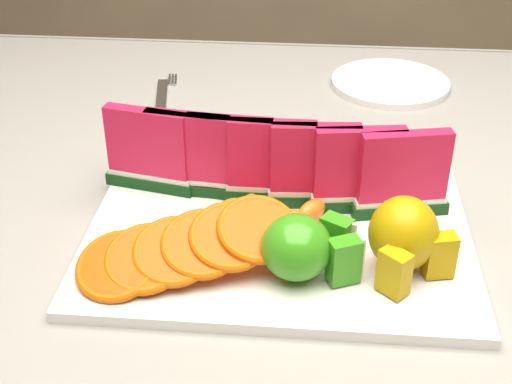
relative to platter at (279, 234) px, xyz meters
name	(u,v)px	position (x,y,z in m)	size (l,w,h in m)	color
table	(286,274)	(0.01, 0.07, -0.11)	(1.40, 0.90, 0.75)	#4F3618
tablecloth	(287,232)	(0.01, 0.07, -0.05)	(1.53, 1.03, 0.20)	gray
platter	(279,234)	(0.00, 0.00, 0.00)	(0.40, 0.30, 0.01)	silver
apple_cluster	(304,247)	(0.03, -0.07, 0.04)	(0.10, 0.08, 0.06)	#258E0B
pear_cluster	(405,237)	(0.12, -0.06, 0.04)	(0.09, 0.10, 0.08)	#A1781E
side_plate	(390,83)	(0.15, 0.42, 0.00)	(0.21, 0.21, 0.01)	silver
fork	(162,101)	(-0.19, 0.32, 0.00)	(0.04, 0.20, 0.00)	silver
watermelon_row	(272,164)	(-0.01, 0.06, 0.05)	(0.39, 0.07, 0.10)	#093D15
orange_fan_front	(188,247)	(-0.08, -0.08, 0.03)	(0.23, 0.14, 0.06)	red
orange_fan_back	(286,158)	(0.00, 0.12, 0.03)	(0.34, 0.11, 0.05)	red
tangerine_segments	(274,215)	(-0.01, 0.01, 0.02)	(0.17, 0.07, 0.02)	#D35222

